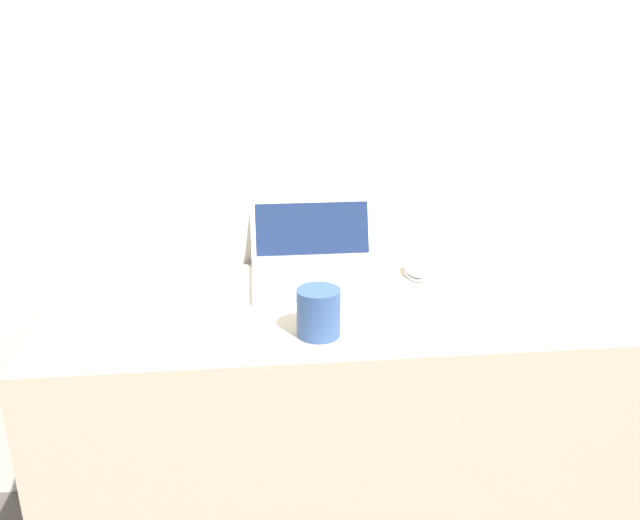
{
  "coord_description": "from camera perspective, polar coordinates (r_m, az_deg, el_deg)",
  "views": [
    {
      "loc": [
        -0.25,
        -1.03,
        1.28
      ],
      "look_at": [
        -0.1,
        0.36,
        0.78
      ],
      "focal_mm": 35.0,
      "sensor_mm": 36.0,
      "label": 1
    }
  ],
  "objects": [
    {
      "name": "desk",
      "position": [
        1.62,
        4.01,
        -15.22
      ],
      "size": [
        1.44,
        0.56,
        0.7
      ],
      "color": "beige",
      "rests_on": "ground_plane"
    },
    {
      "name": "laptop",
      "position": [
        1.58,
        -0.35,
        -0.05
      ],
      "size": [
        0.33,
        0.33,
        0.2
      ],
      "color": "silver",
      "rests_on": "desk"
    },
    {
      "name": "drink_cup",
      "position": [
        1.27,
        -0.13,
        -4.75
      ],
      "size": [
        0.09,
        0.09,
        0.1
      ],
      "color": "#33518C",
      "rests_on": "desk"
    },
    {
      "name": "wall_back",
      "position": [
        1.65,
        2.78,
        18.69
      ],
      "size": [
        7.0,
        0.04,
        2.5
      ],
      "color": "silver",
      "rests_on": "ground_plane"
    },
    {
      "name": "computer_mouse",
      "position": [
        1.61,
        8.76,
        -0.79
      ],
      "size": [
        0.06,
        0.11,
        0.04
      ],
      "color": "white",
      "rests_on": "desk"
    }
  ]
}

